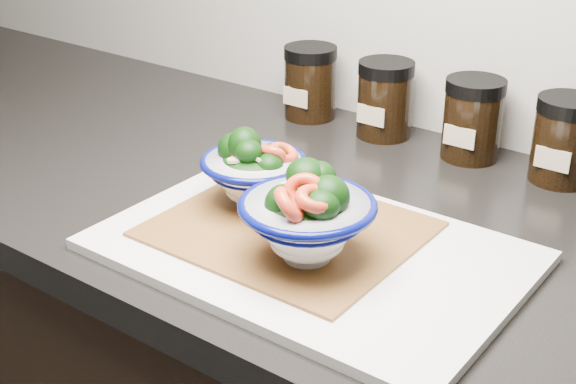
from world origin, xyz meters
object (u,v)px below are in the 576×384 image
Objects in this scene: cutting_board at (310,250)px; bowl_right at (308,218)px; spice_jar_a at (310,82)px; spice_jar_b at (385,99)px; bowl_left at (254,171)px; spice_jar_c at (473,119)px; spice_jar_d at (565,140)px.

bowl_right reaches higher than cutting_board.
cutting_board is 3.98× the size of spice_jar_a.
cutting_board is 0.38m from spice_jar_b.
spice_jar_a is (-0.14, 0.31, -0.00)m from bowl_left.
bowl_right reaches higher than spice_jar_c.
spice_jar_c is (0.27, 0.00, 0.00)m from spice_jar_a.
cutting_board is at bearing 119.03° from bowl_right.
bowl_right is at bearing -55.09° from spice_jar_a.
spice_jar_a is (-0.25, 0.35, 0.05)m from cutting_board.
spice_jar_d is (0.26, 0.31, -0.00)m from bowl_left.
bowl_right is 0.41m from spice_jar_b.
spice_jar_c is 1.00× the size of spice_jar_d.
spice_jar_b is at bearing 91.29° from bowl_left.
spice_jar_c is at bearing 89.22° from bowl_right.
spice_jar_d reaches higher than bowl_left.
spice_jar_c is (0.02, 0.35, 0.05)m from cutting_board.
spice_jar_c is at bearing 86.58° from cutting_board.
cutting_board is 0.39m from spice_jar_d.
spice_jar_d reaches higher than cutting_board.
spice_jar_a is at bearing 125.36° from cutting_board.
spice_jar_c and spice_jar_d have the same top height.
cutting_board is 0.44m from spice_jar_a.
cutting_board is at bearing -19.78° from bowl_left.
spice_jar_b is 0.14m from spice_jar_c.
bowl_right reaches higher than spice_jar_a.
bowl_left is 1.12× the size of spice_jar_b.
spice_jar_d is at bearing 70.88° from bowl_right.
spice_jar_a reaches higher than bowl_left.
spice_jar_c reaches higher than cutting_board.
bowl_right is 0.38m from spice_jar_c.
spice_jar_b is (0.13, 0.00, 0.00)m from spice_jar_a.
spice_jar_d is (0.13, 0.38, -0.01)m from bowl_right.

